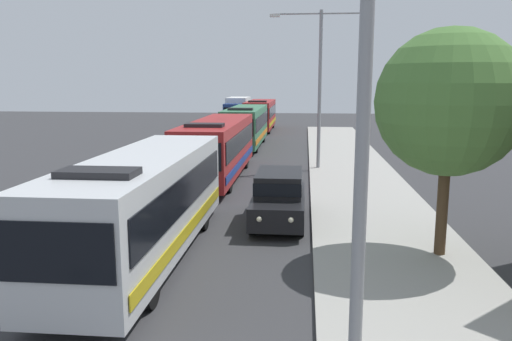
{
  "coord_description": "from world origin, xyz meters",
  "views": [
    {
      "loc": [
        3.3,
        -0.33,
        5.18
      ],
      "look_at": [
        1.66,
        16.59,
        2.13
      ],
      "focal_mm": 35.55,
      "sensor_mm": 36.0,
      "label": 1
    }
  ],
  "objects_px": {
    "bus_second_in_line": "(218,147)",
    "streetlamp_near": "(365,84)",
    "bus_middle": "(246,125)",
    "roadside_tree": "(449,103)",
    "white_suv": "(279,195)",
    "streetlamp_mid": "(320,74)",
    "bus_lead": "(145,202)",
    "bus_fourth_in_line": "(260,114)",
    "box_truck_oncoming": "(237,110)"
  },
  "relations": [
    {
      "from": "white_suv",
      "to": "streetlamp_near",
      "type": "xyz_separation_m",
      "value": [
        1.7,
        -10.88,
        4.09
      ]
    },
    {
      "from": "bus_middle",
      "to": "white_suv",
      "type": "xyz_separation_m",
      "value": [
        3.7,
        -21.28,
        -0.66
      ]
    },
    {
      "from": "bus_second_in_line",
      "to": "bus_middle",
      "type": "height_order",
      "value": "same"
    },
    {
      "from": "bus_second_in_line",
      "to": "streetlamp_near",
      "type": "relative_size",
      "value": 1.43
    },
    {
      "from": "bus_lead",
      "to": "roadside_tree",
      "type": "relative_size",
      "value": 1.65
    },
    {
      "from": "bus_fourth_in_line",
      "to": "streetlamp_near",
      "type": "relative_size",
      "value": 1.3
    },
    {
      "from": "white_suv",
      "to": "streetlamp_mid",
      "type": "bearing_deg",
      "value": 81.44
    },
    {
      "from": "bus_middle",
      "to": "white_suv",
      "type": "bearing_deg",
      "value": -80.14
    },
    {
      "from": "streetlamp_near",
      "to": "streetlamp_mid",
      "type": "distance_m",
      "value": 22.18
    },
    {
      "from": "bus_second_in_line",
      "to": "white_suv",
      "type": "height_order",
      "value": "bus_second_in_line"
    },
    {
      "from": "bus_fourth_in_line",
      "to": "box_truck_oncoming",
      "type": "height_order",
      "value": "bus_fourth_in_line"
    },
    {
      "from": "white_suv",
      "to": "streetlamp_near",
      "type": "height_order",
      "value": "streetlamp_near"
    },
    {
      "from": "streetlamp_mid",
      "to": "roadside_tree",
      "type": "relative_size",
      "value": 1.36
    },
    {
      "from": "box_truck_oncoming",
      "to": "streetlamp_mid",
      "type": "relative_size",
      "value": 0.81
    },
    {
      "from": "bus_fourth_in_line",
      "to": "streetlamp_near",
      "type": "bearing_deg",
      "value": -83.17
    },
    {
      "from": "bus_lead",
      "to": "roadside_tree",
      "type": "bearing_deg",
      "value": 4.83
    },
    {
      "from": "streetlamp_mid",
      "to": "box_truck_oncoming",
      "type": "bearing_deg",
      "value": 106.3
    },
    {
      "from": "bus_middle",
      "to": "white_suv",
      "type": "relative_size",
      "value": 2.29
    },
    {
      "from": "bus_lead",
      "to": "streetlamp_mid",
      "type": "bearing_deg",
      "value": 70.62
    },
    {
      "from": "white_suv",
      "to": "bus_second_in_line",
      "type": "bearing_deg",
      "value": 113.84
    },
    {
      "from": "bus_second_in_line",
      "to": "streetlamp_near",
      "type": "height_order",
      "value": "streetlamp_near"
    },
    {
      "from": "streetlamp_near",
      "to": "streetlamp_mid",
      "type": "relative_size",
      "value": 0.91
    },
    {
      "from": "bus_second_in_line",
      "to": "bus_fourth_in_line",
      "type": "bearing_deg",
      "value": 90.0
    },
    {
      "from": "bus_lead",
      "to": "streetlamp_mid",
      "type": "relative_size",
      "value": 1.21
    },
    {
      "from": "bus_fourth_in_line",
      "to": "roadside_tree",
      "type": "xyz_separation_m",
      "value": [
        8.59,
        -37.51,
        2.87
      ]
    },
    {
      "from": "box_truck_oncoming",
      "to": "streetlamp_mid",
      "type": "xyz_separation_m",
      "value": [
        8.7,
        -29.74,
        3.81
      ]
    },
    {
      "from": "bus_middle",
      "to": "roadside_tree",
      "type": "relative_size",
      "value": 1.69
    },
    {
      "from": "bus_second_in_line",
      "to": "bus_middle",
      "type": "xyz_separation_m",
      "value": [
        -0.0,
        12.91,
        -0.0
      ]
    },
    {
      "from": "bus_fourth_in_line",
      "to": "roadside_tree",
      "type": "distance_m",
      "value": 38.59
    },
    {
      "from": "bus_second_in_line",
      "to": "box_truck_oncoming",
      "type": "bearing_deg",
      "value": 95.77
    },
    {
      "from": "white_suv",
      "to": "streetlamp_mid",
      "type": "distance_m",
      "value": 12.27
    },
    {
      "from": "bus_fourth_in_line",
      "to": "bus_second_in_line",
      "type": "bearing_deg",
      "value": -90.0
    },
    {
      "from": "streetlamp_mid",
      "to": "bus_second_in_line",
      "type": "bearing_deg",
      "value": -151.5
    },
    {
      "from": "bus_fourth_in_line",
      "to": "streetlamp_near",
      "type": "height_order",
      "value": "streetlamp_near"
    },
    {
      "from": "streetlamp_mid",
      "to": "white_suv",
      "type": "bearing_deg",
      "value": -98.56
    },
    {
      "from": "bus_lead",
      "to": "roadside_tree",
      "type": "height_order",
      "value": "roadside_tree"
    },
    {
      "from": "bus_fourth_in_line",
      "to": "white_suv",
      "type": "bearing_deg",
      "value": -83.83
    },
    {
      "from": "bus_lead",
      "to": "streetlamp_near",
      "type": "distance_m",
      "value": 9.36
    },
    {
      "from": "bus_second_in_line",
      "to": "streetlamp_mid",
      "type": "bearing_deg",
      "value": 28.5
    },
    {
      "from": "bus_middle",
      "to": "roadside_tree",
      "type": "xyz_separation_m",
      "value": [
        8.59,
        -24.6,
        2.86
      ]
    },
    {
      "from": "bus_fourth_in_line",
      "to": "box_truck_oncoming",
      "type": "distance_m",
      "value": 7.61
    },
    {
      "from": "bus_lead",
      "to": "bus_middle",
      "type": "distance_m",
      "value": 25.33
    },
    {
      "from": "box_truck_oncoming",
      "to": "roadside_tree",
      "type": "relative_size",
      "value": 1.1
    },
    {
      "from": "bus_lead",
      "to": "bus_middle",
      "type": "height_order",
      "value": "same"
    },
    {
      "from": "bus_middle",
      "to": "bus_second_in_line",
      "type": "bearing_deg",
      "value": -90.0
    },
    {
      "from": "box_truck_oncoming",
      "to": "streetlamp_mid",
      "type": "bearing_deg",
      "value": -73.7
    },
    {
      "from": "bus_lead",
      "to": "white_suv",
      "type": "distance_m",
      "value": 5.52
    },
    {
      "from": "bus_lead",
      "to": "streetlamp_near",
      "type": "bearing_deg",
      "value": -51.68
    },
    {
      "from": "bus_fourth_in_line",
      "to": "box_truck_oncoming",
      "type": "relative_size",
      "value": 1.47
    },
    {
      "from": "bus_fourth_in_line",
      "to": "streetlamp_near",
      "type": "distance_m",
      "value": 45.52
    }
  ]
}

